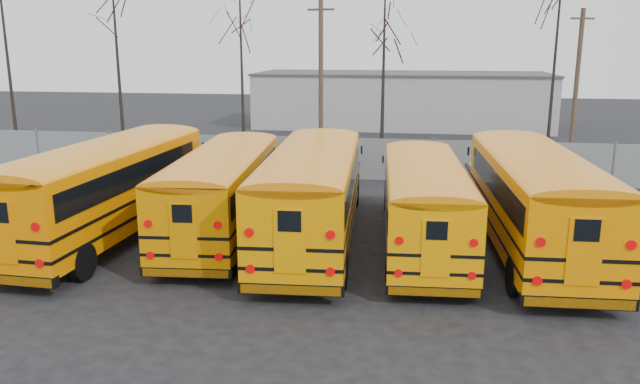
% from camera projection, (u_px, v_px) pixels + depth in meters
% --- Properties ---
extents(ground, '(120.00, 120.00, 0.00)m').
position_uv_depth(ground, '(303.00, 265.00, 18.39)').
color(ground, black).
rests_on(ground, ground).
extents(fence, '(40.00, 0.04, 2.00)m').
position_uv_depth(fence, '(347.00, 158.00, 29.69)').
color(fence, gray).
rests_on(fence, ground).
extents(distant_building, '(22.00, 8.00, 4.00)m').
position_uv_depth(distant_building, '(401.00, 100.00, 48.39)').
color(distant_building, '#ABABA6').
rests_on(distant_building, ground).
extents(bus_a, '(3.25, 11.86, 3.29)m').
position_uv_depth(bus_a, '(109.00, 181.00, 20.54)').
color(bus_a, black).
rests_on(bus_a, ground).
extents(bus_b, '(3.29, 10.85, 3.00)m').
position_uv_depth(bus_b, '(224.00, 185.00, 20.81)').
color(bus_b, black).
rests_on(bus_b, ground).
extents(bus_c, '(3.28, 11.62, 3.22)m').
position_uv_depth(bus_c, '(312.00, 187.00, 19.91)').
color(bus_c, black).
rests_on(bus_c, ground).
extents(bus_d, '(2.94, 10.43, 2.89)m').
position_uv_depth(bus_d, '(424.00, 197.00, 19.44)').
color(bus_d, black).
rests_on(bus_d, ground).
extents(bus_e, '(3.20, 11.72, 3.25)m').
position_uv_depth(bus_e, '(534.00, 192.00, 19.16)').
color(bus_e, black).
rests_on(bus_e, ground).
extents(utility_pole_left, '(1.56, 0.30, 8.77)m').
position_uv_depth(utility_pole_left, '(321.00, 76.00, 36.04)').
color(utility_pole_left, '#4E3C2C').
rests_on(utility_pole_left, ground).
extents(utility_pole_right, '(1.37, 0.70, 8.18)m').
position_uv_depth(utility_pole_right, '(576.00, 83.00, 34.24)').
color(utility_pole_right, '#4E3A2C').
rests_on(utility_pole_right, ground).
extents(tree_0, '(0.26, 0.26, 11.94)m').
position_uv_depth(tree_0, '(7.00, 50.00, 32.70)').
color(tree_0, black).
rests_on(tree_0, ground).
extents(tree_1, '(0.26, 0.26, 11.68)m').
position_uv_depth(tree_1, '(117.00, 52.00, 35.55)').
color(tree_1, black).
rests_on(tree_1, ground).
extents(tree_2, '(0.26, 0.26, 10.38)m').
position_uv_depth(tree_2, '(242.00, 66.00, 32.74)').
color(tree_2, black).
rests_on(tree_2, ground).
extents(tree_3, '(0.26, 0.26, 9.08)m').
position_uv_depth(tree_3, '(383.00, 79.00, 32.44)').
color(tree_3, black).
rests_on(tree_3, ground).
extents(tree_4, '(0.26, 0.26, 12.03)m').
position_uv_depth(tree_4, '(556.00, 50.00, 32.31)').
color(tree_4, black).
rests_on(tree_4, ground).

